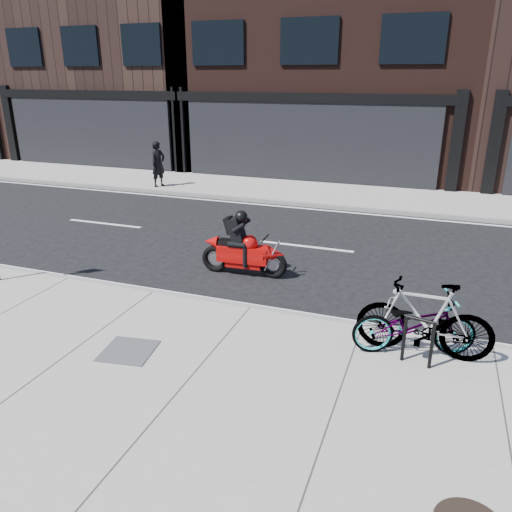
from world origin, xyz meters
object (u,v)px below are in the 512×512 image
at_px(bicycle_front, 414,324).
at_px(pedestrian, 158,164).
at_px(utility_grate, 128,351).
at_px(motorcycle, 247,249).
at_px(bike_rack, 418,337).
at_px(bicycle_rear, 425,319).

height_order(bicycle_front, pedestrian, pedestrian).
bearing_deg(bicycle_front, utility_grate, 92.14).
xyz_separation_m(pedestrian, utility_grate, (5.63, -10.57, -0.82)).
height_order(motorcycle, utility_grate, motorcycle).
xyz_separation_m(bike_rack, bicycle_front, (-0.08, 0.31, 0.04)).
bearing_deg(utility_grate, pedestrian, 118.04).
height_order(bicycle_rear, pedestrian, pedestrian).
xyz_separation_m(bicycle_front, bicycle_rear, (0.13, 0.00, 0.11)).
bearing_deg(bicycle_rear, utility_grate, -71.46).
height_order(bicycle_front, utility_grate, bicycle_front).
relative_size(bicycle_rear, utility_grate, 2.60).
height_order(pedestrian, utility_grate, pedestrian).
relative_size(pedestrian, utility_grate, 2.22).
xyz_separation_m(bicycle_rear, motorcycle, (-3.67, 2.35, -0.14)).
distance_m(bike_rack, bicycle_rear, 0.35).
bearing_deg(pedestrian, bicycle_front, -114.99).
distance_m(bicycle_front, motorcycle, 4.24).
bearing_deg(bicycle_front, motorcycle, 39.04).
bearing_deg(motorcycle, utility_grate, -100.80).
relative_size(bike_rack, motorcycle, 0.38).
bearing_deg(utility_grate, motorcycle, 82.63).
xyz_separation_m(bike_rack, bicycle_rear, (0.06, 0.31, 0.15)).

